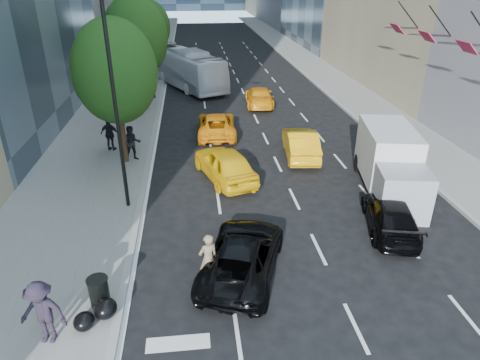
{
  "coord_description": "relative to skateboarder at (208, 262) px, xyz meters",
  "views": [
    {
      "loc": [
        -3.46,
        -12.95,
        9.43
      ],
      "look_at": [
        -1.64,
        2.99,
        1.6
      ],
      "focal_mm": 32.0,
      "sensor_mm": 36.0,
      "label": 1
    }
  ],
  "objects": [
    {
      "name": "ground",
      "position": [
        3.2,
        1.55,
        -0.91
      ],
      "size": [
        160.0,
        160.0,
        0.0
      ],
      "primitive_type": "plane",
      "color": "black",
      "rests_on": "ground"
    },
    {
      "name": "sidewalk_left",
      "position": [
        -5.8,
        31.55,
        -0.84
      ],
      "size": [
        6.0,
        120.0,
        0.15
      ],
      "primitive_type": "cube",
      "color": "slate",
      "rests_on": "ground"
    },
    {
      "name": "sidewalk_right",
      "position": [
        13.2,
        31.55,
        -0.84
      ],
      "size": [
        4.0,
        120.0,
        0.15
      ],
      "primitive_type": "cube",
      "color": "slate",
      "rests_on": "ground"
    },
    {
      "name": "lamp_near",
      "position": [
        -3.12,
        5.55,
        4.9
      ],
      "size": [
        2.13,
        0.22,
        10.0
      ],
      "color": "black",
      "rests_on": "sidewalk_left"
    },
    {
      "name": "lamp_far",
      "position": [
        -3.12,
        23.55,
        4.9
      ],
      "size": [
        2.13,
        0.22,
        10.0
      ],
      "color": "black",
      "rests_on": "sidewalk_left"
    },
    {
      "name": "tree_near",
      "position": [
        -4.0,
        10.55,
        4.06
      ],
      "size": [
        4.2,
        4.2,
        7.46
      ],
      "color": "#311F13",
      "rests_on": "sidewalk_left"
    },
    {
      "name": "tree_mid",
      "position": [
        -4.0,
        20.55,
        4.41
      ],
      "size": [
        4.5,
        4.5,
        7.99
      ],
      "color": "#311F13",
      "rests_on": "sidewalk_left"
    },
    {
      "name": "tree_far",
      "position": [
        -4.0,
        33.55,
        3.71
      ],
      "size": [
        3.9,
        3.9,
        6.92
      ],
      "color": "#311F13",
      "rests_on": "sidewalk_left"
    },
    {
      "name": "traffic_signal",
      "position": [
        -3.2,
        41.55,
        3.32
      ],
      "size": [
        2.48,
        0.53,
        5.2
      ],
      "color": "black",
      "rests_on": "sidewalk_left"
    },
    {
      "name": "facade_flags",
      "position": [
        13.84,
        11.55,
        5.27
      ],
      "size": [
        1.85,
        13.3,
        2.05
      ],
      "color": "black",
      "rests_on": "ground"
    },
    {
      "name": "skateboarder",
      "position": [
        0.0,
        0.0,
        0.0
      ],
      "size": [
        0.78,
        0.67,
        1.82
      ],
      "primitive_type": "imported",
      "rotation": [
        0.0,
        0.0,
        3.55
      ],
      "color": "#726147",
      "rests_on": "ground"
    },
    {
      "name": "black_sedan_lincoln",
      "position": [
        1.2,
        0.55,
        -0.21
      ],
      "size": [
        3.84,
        5.53,
        1.4
      ],
      "primitive_type": "imported",
      "rotation": [
        0.0,
        0.0,
        2.81
      ],
      "color": "black",
      "rests_on": "ground"
    },
    {
      "name": "black_sedan_mercedes",
      "position": [
        7.4,
        2.55,
        -0.27
      ],
      "size": [
        2.78,
        4.74,
        1.29
      ],
      "primitive_type": "imported",
      "rotation": [
        0.0,
        0.0,
        2.91
      ],
      "color": "black",
      "rests_on": "ground"
    },
    {
      "name": "taxi_a",
      "position": [
        1.2,
        8.05,
        -0.08
      ],
      "size": [
        3.3,
        5.22,
        1.65
      ],
      "primitive_type": "imported",
      "rotation": [
        0.0,
        0.0,
        3.44
      ],
      "color": "yellow",
      "rests_on": "ground"
    },
    {
      "name": "taxi_b",
      "position": [
        5.67,
        10.55,
        -0.13
      ],
      "size": [
        2.13,
        4.86,
        1.55
      ],
      "primitive_type": "imported",
      "rotation": [
        0.0,
        0.0,
        3.04
      ],
      "color": "#E09C0B",
      "rests_on": "ground"
    },
    {
      "name": "taxi_c",
      "position": [
        1.2,
        14.55,
        -0.21
      ],
      "size": [
        2.54,
        5.12,
        1.4
      ],
      "primitive_type": "imported",
      "rotation": [
        0.0,
        0.0,
        3.1
      ],
      "color": "orange",
      "rests_on": "ground"
    },
    {
      "name": "taxi_d",
      "position": [
        4.95,
        20.94,
        -0.19
      ],
      "size": [
        2.4,
        5.08,
        1.43
      ],
      "primitive_type": "imported",
      "rotation": [
        0.0,
        0.0,
        3.06
      ],
      "color": "orange",
      "rests_on": "ground"
    },
    {
      "name": "city_bus",
      "position": [
        -0.77,
        28.1,
        0.74
      ],
      "size": [
        7.37,
        11.92,
        3.29
      ],
      "primitive_type": "imported",
      "rotation": [
        0.0,
        0.0,
        0.42
      ],
      "color": "white",
      "rests_on": "ground"
    },
    {
      "name": "box_truck",
      "position": [
        8.73,
        5.81,
        0.56
      ],
      "size": [
        3.27,
        6.34,
        2.89
      ],
      "rotation": [
        0.0,
        0.0,
        -0.19
      ],
      "color": "#BEBEBE",
      "rests_on": "ground"
    },
    {
      "name": "pedestrian_a",
      "position": [
        -3.6,
        10.67,
        0.2
      ],
      "size": [
        1.06,
        0.9,
        1.93
      ],
      "primitive_type": "imported",
      "rotation": [
        0.0,
        0.0,
        0.2
      ],
      "color": "black",
      "rests_on": "sidewalk_left"
    },
    {
      "name": "pedestrian_b",
      "position": [
        -5.01,
        12.28,
        0.21
      ],
      "size": [
        1.22,
        0.8,
        1.93
      ],
      "primitive_type": "imported",
      "rotation": [
        0.0,
        0.0,
        2.83
      ],
      "color": "black",
      "rests_on": "sidewalk_left"
    },
    {
      "name": "pedestrian_c",
      "position": [
        -4.57,
        -2.07,
        0.23
      ],
      "size": [
        1.4,
        0.96,
        1.99
      ],
      "primitive_type": "imported",
      "rotation": [
        0.0,
        0.0,
        -0.18
      ],
      "color": "black",
      "rests_on": "sidewalk_left"
    },
    {
      "name": "trash_can",
      "position": [
        -3.4,
        -0.71,
        -0.31
      ],
      "size": [
        0.6,
        0.6,
        0.9
      ],
      "primitive_type": "cylinder",
      "color": "black",
      "rests_on": "sidewalk_left"
    },
    {
      "name": "garbage_bags",
      "position": [
        -3.35,
        -1.47,
        -0.48
      ],
      "size": [
        1.18,
        1.14,
        0.58
      ],
      "color": "black",
      "rests_on": "sidewalk_left"
    }
  ]
}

